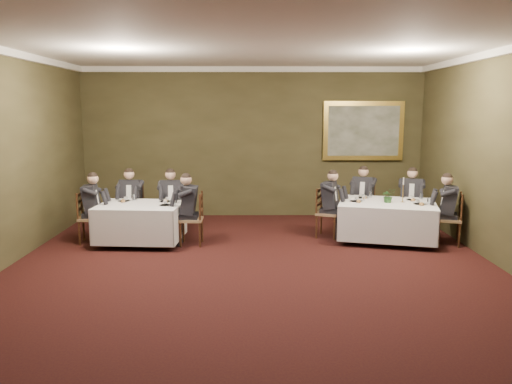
{
  "coord_description": "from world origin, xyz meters",
  "views": [
    {
      "loc": [
        -0.03,
        -6.81,
        2.54
      ],
      "look_at": [
        0.05,
        1.51,
        1.15
      ],
      "focal_mm": 35.0,
      "sensor_mm": 36.0,
      "label": 1
    }
  ],
  "objects_px": {
    "chair_sec_backleft": "(132,220)",
    "candlestick": "(403,193)",
    "chair_main_backright": "(410,218)",
    "diner_sec_backright": "(172,209)",
    "diner_main_endright": "(449,218)",
    "chair_sec_backright": "(172,220)",
    "painting": "(363,131)",
    "chair_main_endleft": "(327,223)",
    "chair_sec_endright": "(192,230)",
    "chair_sec_endleft": "(90,228)",
    "diner_main_endleft": "(328,212)",
    "diner_main_backleft": "(363,205)",
    "centerpiece": "(388,195)",
    "chair_main_backleft": "(363,215)",
    "diner_sec_endright": "(191,218)",
    "diner_sec_endleft": "(90,217)",
    "diner_main_backright": "(411,207)",
    "table_main": "(387,218)",
    "chair_main_endright": "(449,230)",
    "diner_sec_backleft": "(132,209)",
    "table_second": "(141,221)"
  },
  "relations": [
    {
      "from": "chair_main_backright",
      "to": "chair_sec_endright",
      "type": "distance_m",
      "value": 4.58
    },
    {
      "from": "chair_main_endleft",
      "to": "diner_main_endleft",
      "type": "xyz_separation_m",
      "value": [
        0.01,
        -0.0,
        0.23
      ]
    },
    {
      "from": "chair_main_backleft",
      "to": "candlestick",
      "type": "relative_size",
      "value": 2.01
    },
    {
      "from": "candlestick",
      "to": "painting",
      "type": "distance_m",
      "value": 2.58
    },
    {
      "from": "chair_main_backleft",
      "to": "diner_main_endright",
      "type": "relative_size",
      "value": 0.74
    },
    {
      "from": "chair_main_endright",
      "to": "chair_sec_backleft",
      "type": "bearing_deg",
      "value": 99.85
    },
    {
      "from": "diner_main_endright",
      "to": "candlestick",
      "type": "distance_m",
      "value": 0.96
    },
    {
      "from": "diner_sec_endleft",
      "to": "painting",
      "type": "distance_m",
      "value": 6.38
    },
    {
      "from": "chair_main_backleft",
      "to": "chair_main_endright",
      "type": "height_order",
      "value": "same"
    },
    {
      "from": "chair_main_endleft",
      "to": "painting",
      "type": "distance_m",
      "value": 2.9
    },
    {
      "from": "table_main",
      "to": "chair_sec_backright",
      "type": "relative_size",
      "value": 2.11
    },
    {
      "from": "table_second",
      "to": "chair_main_backleft",
      "type": "relative_size",
      "value": 1.64
    },
    {
      "from": "chair_main_endleft",
      "to": "candlestick",
      "type": "height_order",
      "value": "candlestick"
    },
    {
      "from": "table_main",
      "to": "diner_main_endright",
      "type": "relative_size",
      "value": 1.57
    },
    {
      "from": "chair_sec_backleft",
      "to": "candlestick",
      "type": "relative_size",
      "value": 2.01
    },
    {
      "from": "diner_main_endleft",
      "to": "painting",
      "type": "distance_m",
      "value": 2.76
    },
    {
      "from": "candlestick",
      "to": "diner_sec_endright",
      "type": "bearing_deg",
      "value": -176.51
    },
    {
      "from": "diner_main_endright",
      "to": "diner_main_endleft",
      "type": "bearing_deg",
      "value": 93.81
    },
    {
      "from": "diner_main_backleft",
      "to": "centerpiece",
      "type": "height_order",
      "value": "diner_main_backleft"
    },
    {
      "from": "chair_main_backright",
      "to": "diner_sec_backright",
      "type": "relative_size",
      "value": 0.74
    },
    {
      "from": "diner_main_endright",
      "to": "diner_sec_backleft",
      "type": "height_order",
      "value": "same"
    },
    {
      "from": "table_second",
      "to": "chair_sec_backleft",
      "type": "height_order",
      "value": "chair_sec_backleft"
    },
    {
      "from": "chair_main_backleft",
      "to": "diner_sec_endright",
      "type": "distance_m",
      "value": 3.76
    },
    {
      "from": "diner_main_endright",
      "to": "diner_sec_endleft",
      "type": "bearing_deg",
      "value": 106.95
    },
    {
      "from": "chair_main_endleft",
      "to": "chair_sec_endright",
      "type": "height_order",
      "value": "same"
    },
    {
      "from": "chair_main_backleft",
      "to": "chair_sec_endleft",
      "type": "distance_m",
      "value": 5.6
    },
    {
      "from": "chair_main_endleft",
      "to": "diner_sec_backright",
      "type": "bearing_deg",
      "value": -73.63
    },
    {
      "from": "diner_main_backleft",
      "to": "chair_main_backright",
      "type": "height_order",
      "value": "diner_main_backleft"
    },
    {
      "from": "table_main",
      "to": "diner_sec_backright",
      "type": "xyz_separation_m",
      "value": [
        -4.26,
        0.58,
        0.06
      ]
    },
    {
      "from": "chair_main_backleft",
      "to": "chair_sec_backleft",
      "type": "distance_m",
      "value": 4.87
    },
    {
      "from": "diner_main_endleft",
      "to": "painting",
      "type": "bearing_deg",
      "value": 173.02
    },
    {
      "from": "chair_main_backright",
      "to": "diner_main_backright",
      "type": "bearing_deg",
      "value": 90.0
    },
    {
      "from": "diner_main_backleft",
      "to": "diner_sec_endleft",
      "type": "height_order",
      "value": "same"
    },
    {
      "from": "chair_main_backright",
      "to": "centerpiece",
      "type": "bearing_deg",
      "value": 66.26
    },
    {
      "from": "chair_main_backleft",
      "to": "diner_main_backleft",
      "type": "distance_m",
      "value": 0.23
    },
    {
      "from": "diner_main_backleft",
      "to": "diner_sec_backleft",
      "type": "height_order",
      "value": "same"
    },
    {
      "from": "diner_sec_backleft",
      "to": "centerpiece",
      "type": "bearing_deg",
      "value": 176.85
    },
    {
      "from": "chair_sec_backleft",
      "to": "diner_sec_endright",
      "type": "xyz_separation_m",
      "value": [
        1.33,
        -0.9,
        0.23
      ]
    },
    {
      "from": "chair_sec_backleft",
      "to": "painting",
      "type": "bearing_deg",
      "value": -157.47
    },
    {
      "from": "chair_sec_backright",
      "to": "chair_sec_backleft",
      "type": "bearing_deg",
      "value": -8.82
    },
    {
      "from": "diner_main_backleft",
      "to": "centerpiece",
      "type": "relative_size",
      "value": 4.72
    },
    {
      "from": "diner_main_endright",
      "to": "chair_sec_backright",
      "type": "relative_size",
      "value": 1.35
    },
    {
      "from": "diner_main_backleft",
      "to": "diner_sec_backright",
      "type": "bearing_deg",
      "value": 30.89
    },
    {
      "from": "chair_main_endright",
      "to": "diner_main_endright",
      "type": "xyz_separation_m",
      "value": [
        -0.01,
        0.0,
        0.23
      ]
    },
    {
      "from": "chair_sec_endleft",
      "to": "diner_main_endleft",
      "type": "bearing_deg",
      "value": 87.97
    },
    {
      "from": "diner_main_endright",
      "to": "chair_main_backleft",
      "type": "bearing_deg",
      "value": 63.94
    },
    {
      "from": "chair_sec_endleft",
      "to": "centerpiece",
      "type": "distance_m",
      "value": 5.75
    },
    {
      "from": "diner_sec_endright",
      "to": "diner_sec_endleft",
      "type": "distance_m",
      "value": 1.94
    },
    {
      "from": "candlestick",
      "to": "diner_main_endright",
      "type": "bearing_deg",
      "value": -19.55
    },
    {
      "from": "diner_main_endleft",
      "to": "chair_sec_backleft",
      "type": "distance_m",
      "value": 4.01
    }
  ]
}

